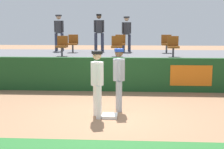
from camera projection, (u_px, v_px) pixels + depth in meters
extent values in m
plane|color=#936B4C|center=(110.00, 116.00, 8.41)|extent=(60.00, 60.00, 0.00)
cube|color=white|center=(110.00, 116.00, 8.30)|extent=(0.40, 0.40, 0.08)
cylinder|color=white|center=(96.00, 100.00, 8.41)|extent=(0.15, 0.15, 0.87)
cylinder|color=white|center=(99.00, 103.00, 8.11)|extent=(0.15, 0.15, 0.87)
cylinder|color=white|center=(97.00, 74.00, 8.15)|extent=(0.43, 0.43, 0.61)
sphere|color=tan|center=(97.00, 55.00, 8.07)|extent=(0.23, 0.23, 0.23)
cube|color=black|center=(97.00, 52.00, 8.06)|extent=(0.31, 0.31, 0.08)
cylinder|color=white|center=(95.00, 72.00, 8.34)|extent=(0.09, 0.09, 0.57)
cylinder|color=white|center=(99.00, 74.00, 7.95)|extent=(0.09, 0.09, 0.57)
ellipsoid|color=brown|center=(99.00, 81.00, 8.40)|extent=(0.18, 0.23, 0.28)
cylinder|color=#9EA3AD|center=(118.00, 94.00, 9.09)|extent=(0.15, 0.15, 0.87)
cylinder|color=#9EA3AD|center=(119.00, 97.00, 8.78)|extent=(0.15, 0.15, 0.87)
cylinder|color=#9EA3AD|center=(119.00, 70.00, 8.82)|extent=(0.38, 0.38, 0.62)
sphere|color=brown|center=(119.00, 53.00, 8.74)|extent=(0.23, 0.23, 0.23)
cube|color=#193899|center=(119.00, 50.00, 8.73)|extent=(0.27, 0.27, 0.08)
cylinder|color=#9EA3AD|center=(118.00, 68.00, 9.02)|extent=(0.09, 0.09, 0.58)
cylinder|color=#9EA3AD|center=(120.00, 70.00, 8.62)|extent=(0.09, 0.09, 0.58)
cube|color=#19471E|center=(116.00, 74.00, 11.55)|extent=(18.00, 0.24, 1.25)
cube|color=orange|center=(191.00, 76.00, 11.27)|extent=(1.50, 0.02, 0.75)
cube|color=#59595E|center=(118.00, 67.00, 14.10)|extent=(18.00, 4.80, 1.16)
cylinder|color=#4C4C51|center=(73.00, 48.00, 14.70)|extent=(0.08, 0.08, 0.40)
cube|color=#8C4714|center=(73.00, 44.00, 14.67)|extent=(0.46, 0.44, 0.08)
cube|color=#8C4714|center=(73.00, 39.00, 14.81)|extent=(0.46, 0.06, 0.40)
cylinder|color=#4C4C51|center=(117.00, 52.00, 12.79)|extent=(0.08, 0.08, 0.40)
cube|color=#8C4714|center=(117.00, 47.00, 12.76)|extent=(0.45, 0.44, 0.08)
cube|color=#8C4714|center=(117.00, 41.00, 12.91)|extent=(0.45, 0.06, 0.40)
cylinder|color=#4C4C51|center=(62.00, 51.00, 12.93)|extent=(0.08, 0.08, 0.40)
cube|color=#8C4714|center=(62.00, 47.00, 12.90)|extent=(0.45, 0.44, 0.08)
cube|color=#8C4714|center=(63.00, 41.00, 13.05)|extent=(0.45, 0.06, 0.40)
cylinder|color=#4C4C51|center=(173.00, 52.00, 12.66)|extent=(0.08, 0.08, 0.40)
cube|color=#8C4714|center=(173.00, 47.00, 12.62)|extent=(0.45, 0.44, 0.08)
cube|color=#8C4714|center=(173.00, 41.00, 12.77)|extent=(0.45, 0.06, 0.40)
cylinder|color=#4C4C51|center=(120.00, 48.00, 14.56)|extent=(0.08, 0.08, 0.40)
cube|color=#8C4714|center=(120.00, 44.00, 14.53)|extent=(0.47, 0.44, 0.08)
cube|color=#8C4714|center=(120.00, 39.00, 14.68)|extent=(0.47, 0.06, 0.40)
cylinder|color=#4C4C51|center=(166.00, 49.00, 14.43)|extent=(0.08, 0.08, 0.40)
cube|color=#8C4714|center=(167.00, 44.00, 14.40)|extent=(0.47, 0.44, 0.08)
cube|color=#8C4714|center=(166.00, 39.00, 14.55)|extent=(0.47, 0.06, 0.40)
cylinder|color=#33384C|center=(129.00, 43.00, 15.20)|extent=(0.14, 0.14, 0.83)
cylinder|color=#33384C|center=(123.00, 43.00, 15.11)|extent=(0.14, 0.14, 0.83)
cylinder|color=#333338|center=(126.00, 28.00, 15.04)|extent=(0.41, 0.41, 0.59)
sphere|color=tan|center=(127.00, 19.00, 14.97)|extent=(0.22, 0.22, 0.22)
cube|color=#333338|center=(127.00, 17.00, 14.96)|extent=(0.29, 0.29, 0.08)
cylinder|color=#333338|center=(130.00, 28.00, 15.09)|extent=(0.09, 0.09, 0.55)
cylinder|color=#333338|center=(123.00, 28.00, 14.99)|extent=(0.09, 0.09, 0.55)
cylinder|color=#33384C|center=(62.00, 42.00, 15.52)|extent=(0.15, 0.15, 0.88)
cylinder|color=#33384C|center=(56.00, 42.00, 15.59)|extent=(0.15, 0.15, 0.88)
cylinder|color=#333338|center=(59.00, 27.00, 15.44)|extent=(0.39, 0.39, 0.62)
sphere|color=tan|center=(59.00, 17.00, 15.36)|extent=(0.23, 0.23, 0.23)
cube|color=#333338|center=(59.00, 16.00, 15.35)|extent=(0.28, 0.28, 0.08)
cylinder|color=#333338|center=(63.00, 27.00, 15.39)|extent=(0.09, 0.09, 0.58)
cylinder|color=#333338|center=(55.00, 27.00, 15.48)|extent=(0.09, 0.09, 0.58)
cylinder|color=#33384C|center=(102.00, 42.00, 15.32)|extent=(0.15, 0.15, 0.89)
cylinder|color=#33384C|center=(96.00, 42.00, 15.32)|extent=(0.15, 0.15, 0.89)
cylinder|color=#333338|center=(99.00, 27.00, 15.20)|extent=(0.37, 0.37, 0.63)
sphere|color=brown|center=(99.00, 16.00, 15.12)|extent=(0.23, 0.23, 0.23)
cube|color=black|center=(99.00, 15.00, 15.11)|extent=(0.26, 0.26, 0.08)
cylinder|color=#333338|center=(103.00, 26.00, 15.20)|extent=(0.09, 0.09, 0.59)
cylinder|color=#333338|center=(95.00, 26.00, 15.19)|extent=(0.09, 0.09, 0.59)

